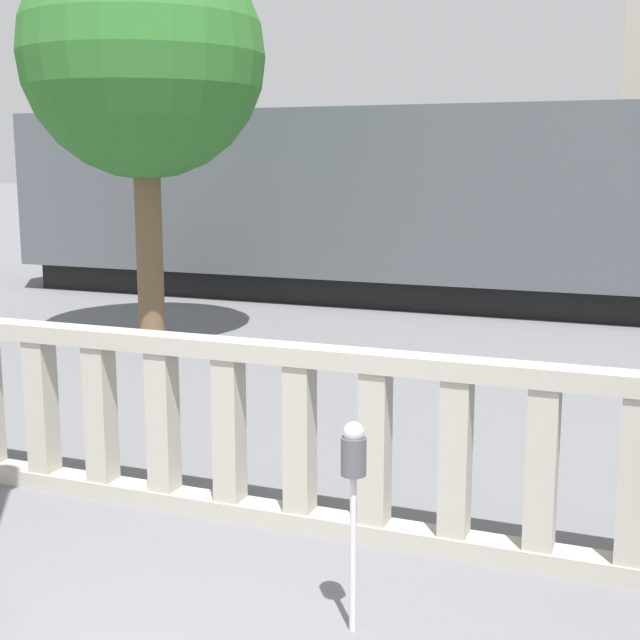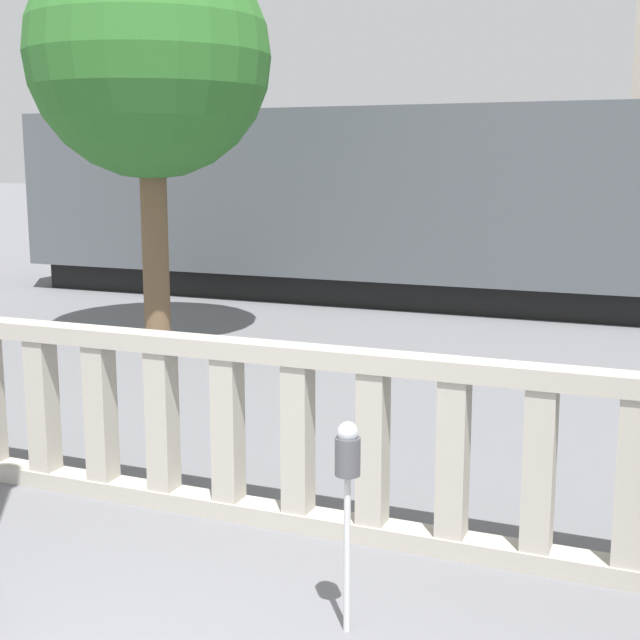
{
  "view_description": "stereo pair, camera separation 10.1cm",
  "coord_description": "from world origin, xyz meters",
  "views": [
    {
      "loc": [
        2.51,
        -2.97,
        2.77
      ],
      "look_at": [
        -0.24,
        3.92,
        1.42
      ],
      "focal_mm": 50.0,
      "sensor_mm": 36.0,
      "label": 1
    },
    {
      "loc": [
        2.61,
        -2.93,
        2.77
      ],
      "look_at": [
        -0.24,
        3.92,
        1.42
      ],
      "focal_mm": 50.0,
      "sensor_mm": 36.0,
      "label": 2
    }
  ],
  "objects": [
    {
      "name": "balustrade",
      "position": [
        0.0,
        2.92,
        0.71
      ],
      "size": [
        13.85,
        0.24,
        1.42
      ],
      "color": "#ADA599",
      "rests_on": "ground"
    },
    {
      "name": "parking_meter",
      "position": [
        0.88,
        1.65,
        1.01
      ],
      "size": [
        0.15,
        0.15,
        1.29
      ],
      "color": "silver",
      "rests_on": "ground"
    },
    {
      "name": "tree_left",
      "position": [
        -4.82,
        8.48,
        4.22
      ],
      "size": [
        3.56,
        3.56,
        6.03
      ],
      "color": "brown",
      "rests_on": "ground"
    }
  ]
}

